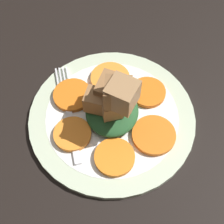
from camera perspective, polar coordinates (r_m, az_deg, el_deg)
table_slab at (r=55.86cm, az=0.00°, el=-1.64°), size 120.00×120.00×2.00cm
plate at (r=54.54cm, az=0.00°, el=-0.86°), size 28.92×28.92×1.05cm
carrot_slice_0 at (r=57.92cm, az=-0.33°, el=6.14°), size 7.27×7.27×0.84cm
carrot_slice_1 at (r=56.22cm, az=-7.24°, el=3.10°), size 6.89×6.89×0.84cm
carrot_slice_2 at (r=52.21cm, az=-7.26°, el=-4.01°), size 6.30×6.30×0.84cm
carrot_slice_3 at (r=50.06cm, az=0.47°, el=-8.24°), size 6.53×6.53×0.84cm
carrot_slice_4 at (r=52.16cm, az=7.64°, el=-4.20°), size 7.29×7.29×0.84cm
carrot_slice_5 at (r=56.49cm, az=6.58°, el=3.62°), size 6.39×6.39×0.84cm
center_pile at (r=50.31cm, az=0.12°, el=1.72°), size 10.03×9.10×11.05cm
fork at (r=54.94cm, az=-7.98°, el=0.51°), size 19.50×7.46×0.40cm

